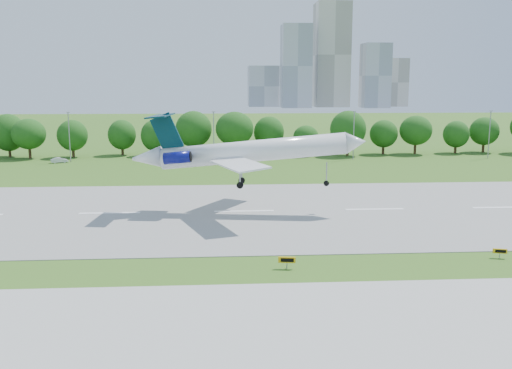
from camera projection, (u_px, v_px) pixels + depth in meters
name	position (u px, v px, depth m)	size (l,w,h in m)	color
ground	(65.00, 267.00, 60.07)	(600.00, 600.00, 0.00)	#305716
runway	(110.00, 213.00, 84.62)	(400.00, 45.00, 0.08)	gray
taxiway	(1.00, 344.00, 42.39)	(400.00, 23.00, 0.08)	#ADADA8
tree_line	(157.00, 133.00, 149.34)	(288.40, 8.40, 10.40)	#382314
light_poles	(142.00, 136.00, 139.33)	(175.90, 0.25, 12.19)	gray
skyline	(326.00, 68.00, 444.64)	(127.00, 52.00, 80.00)	#B2B2B7
airliner	(241.00, 151.00, 84.41)	(35.04, 25.29, 11.02)	white
taxi_sign_centre	(287.00, 260.00, 59.46)	(1.82, 0.47, 1.27)	gray
taxi_sign_right	(500.00, 251.00, 63.08)	(1.50, 0.57, 1.06)	gray
service_vehicle_a	(59.00, 160.00, 137.72)	(1.36, 3.91, 1.29)	silver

